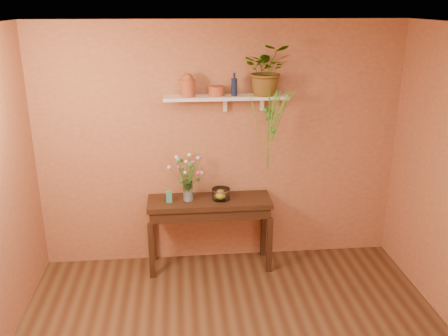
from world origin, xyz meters
TOP-DOWN VIEW (x-y plane):
  - room at (0.00, 0.00)m, footprint 4.04×4.04m
  - sideboard at (-0.14, 1.76)m, footprint 1.35×0.43m
  - wall_shelf at (0.06, 1.87)m, footprint 1.30×0.24m
  - terracotta_jug at (-0.34, 1.85)m, footprint 0.19×0.19m
  - terracotta_pot at (-0.05, 1.87)m, footprint 0.21×0.21m
  - blue_bottle at (0.14, 1.86)m, footprint 0.08×0.08m
  - spider_plant at (0.48, 1.85)m, footprint 0.51×0.46m
  - plant_fronds at (0.50, 1.69)m, footprint 0.48×0.34m
  - glass_vase at (-0.37, 1.76)m, footprint 0.11×0.11m
  - bouquet at (-0.37, 1.78)m, footprint 0.38×0.38m
  - glass_bowl at (-0.01, 1.76)m, footprint 0.20×0.20m
  - lemon at (-0.02, 1.76)m, footprint 0.08×0.08m
  - carton at (-0.58, 1.73)m, footprint 0.06×0.05m

SIDE VIEW (x-z plane):
  - sideboard at x=-0.14m, z-range 0.29..1.11m
  - lemon at x=-0.02m, z-range 0.82..0.90m
  - glass_bowl at x=-0.01m, z-range 0.81..0.93m
  - carton at x=-0.58m, z-range 0.82..0.94m
  - glass_vase at x=-0.37m, z-range 0.80..1.02m
  - bouquet at x=-0.37m, z-range 0.95..1.39m
  - room at x=0.00m, z-range 0.00..2.70m
  - plant_fronds at x=0.50m, z-range 1.29..2.16m
  - wall_shelf at x=0.06m, z-range 1.82..2.01m
  - terracotta_pot at x=-0.05m, z-range 1.94..2.04m
  - blue_bottle at x=0.14m, z-range 1.92..2.15m
  - terracotta_jug at x=-0.34m, z-range 1.93..2.17m
  - spider_plant at x=0.48m, z-range 1.94..2.47m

